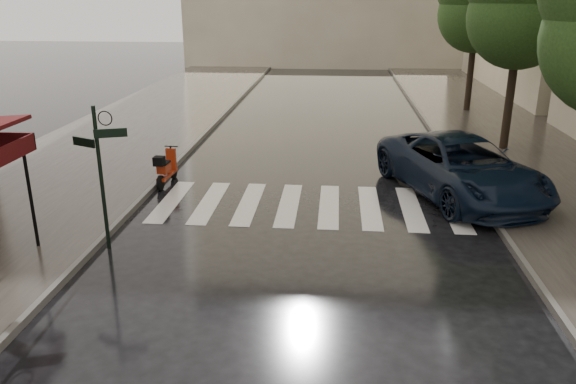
# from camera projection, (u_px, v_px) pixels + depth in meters

# --- Properties ---
(ground) EXTENTS (120.00, 120.00, 0.00)m
(ground) POSITION_uv_depth(u_px,v_px,m) (110.00, 328.00, 9.21)
(ground) COLOR black
(ground) RESTS_ON ground
(sidewalk_near) EXTENTS (6.00, 60.00, 0.12)m
(sidewalk_near) POSITION_uv_depth(u_px,v_px,m) (117.00, 141.00, 20.85)
(sidewalk_near) COLOR #38332D
(sidewalk_near) RESTS_ON ground
(sidewalk_far) EXTENTS (5.50, 60.00, 0.12)m
(sidewalk_far) POSITION_uv_depth(u_px,v_px,m) (525.00, 150.00, 19.65)
(sidewalk_far) COLOR #38332D
(sidewalk_far) RESTS_ON ground
(curb_near) EXTENTS (0.12, 60.00, 0.16)m
(curb_near) POSITION_uv_depth(u_px,v_px,m) (197.00, 142.00, 20.59)
(curb_near) COLOR #595651
(curb_near) RESTS_ON ground
(curb_far) EXTENTS (0.12, 60.00, 0.16)m
(curb_far) POSITION_uv_depth(u_px,v_px,m) (444.00, 148.00, 19.87)
(curb_far) COLOR #595651
(curb_far) RESTS_ON ground
(crosswalk) EXTENTS (7.85, 3.20, 0.01)m
(crosswalk) POSITION_uv_depth(u_px,v_px,m) (309.00, 205.00, 14.61)
(crosswalk) COLOR silver
(crosswalk) RESTS_ON ground
(signpost) EXTENTS (1.17, 0.29, 3.10)m
(signpost) POSITION_uv_depth(u_px,v_px,m) (100.00, 167.00, 11.53)
(signpost) COLOR black
(signpost) RESTS_ON ground
(scooter) EXTENTS (0.41, 1.54, 1.01)m
(scooter) POSITION_uv_depth(u_px,v_px,m) (166.00, 169.00, 16.07)
(scooter) COLOR black
(scooter) RESTS_ON ground
(parked_car) EXTENTS (4.49, 6.32, 1.60)m
(parked_car) POSITION_uv_depth(u_px,v_px,m) (461.00, 167.00, 15.11)
(parked_car) COLOR black
(parked_car) RESTS_ON ground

